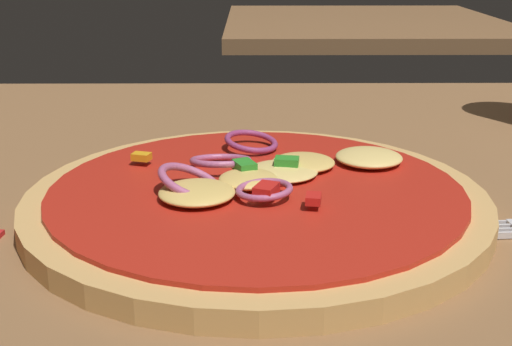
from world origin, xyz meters
name	(u,v)px	position (x,y,z in m)	size (l,w,h in m)	color
dining_table	(329,246)	(0.00, 0.00, 0.01)	(1.23, 0.88, 0.03)	brown
pizza	(257,198)	(-0.05, 0.02, 0.04)	(0.30, 0.30, 0.03)	tan
background_table	(363,25)	(0.21, 1.16, 0.01)	(0.61, 0.66, 0.03)	brown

